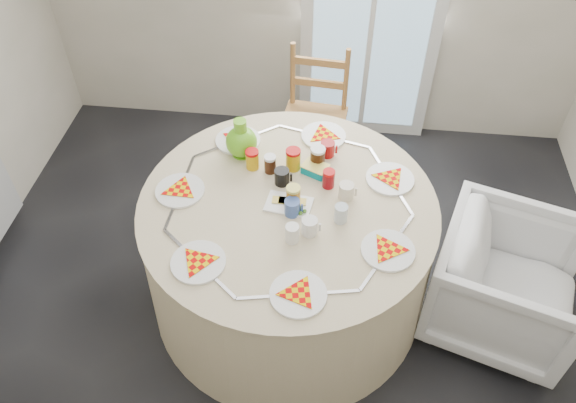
# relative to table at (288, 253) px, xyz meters

# --- Properties ---
(floor) EXTENTS (4.00, 4.00, 0.00)m
(floor) POSITION_rel_table_xyz_m (0.00, -0.27, -0.38)
(floor) COLOR black
(floor) RESTS_ON ground
(glass_door) EXTENTS (1.00, 0.08, 2.10)m
(glass_door) POSITION_rel_table_xyz_m (0.40, 1.68, 0.68)
(glass_door) COLOR silver
(glass_door) RESTS_ON floor
(table) EXTENTS (1.64, 1.64, 0.83)m
(table) POSITION_rel_table_xyz_m (0.00, 0.00, 0.00)
(table) COLOR beige
(table) RESTS_ON floor
(wooden_chair) EXTENTS (0.47, 0.46, 0.98)m
(wooden_chair) POSITION_rel_table_xyz_m (0.05, 1.11, 0.09)
(wooden_chair) COLOR #AE6C3B
(wooden_chair) RESTS_ON floor
(armchair) EXTENTS (0.90, 0.93, 0.78)m
(armchair) POSITION_rel_table_xyz_m (1.23, -0.07, 0.02)
(armchair) COLOR silver
(armchair) RESTS_ON floor
(place_settings) EXTENTS (1.58, 1.58, 0.03)m
(place_settings) POSITION_rel_table_xyz_m (0.00, 0.00, 0.40)
(place_settings) COLOR silver
(place_settings) RESTS_ON table
(jar_cluster) EXTENTS (0.51, 0.28, 0.14)m
(jar_cluster) POSITION_rel_table_xyz_m (-0.02, 0.20, 0.45)
(jar_cluster) COLOR brown
(jar_cluster) RESTS_ON table
(butter_tub) EXTENTS (0.17, 0.15, 0.06)m
(butter_tub) POSITION_rel_table_xyz_m (0.12, 0.25, 0.41)
(butter_tub) COLOR #008195
(butter_tub) RESTS_ON table
(green_pitcher) EXTENTS (0.21, 0.21, 0.23)m
(green_pitcher) POSITION_rel_table_xyz_m (-0.31, 0.36, 0.49)
(green_pitcher) COLOR #60BA1B
(green_pitcher) RESTS_ON table
(cheese_platter) EXTENTS (0.26, 0.19, 0.03)m
(cheese_platter) POSITION_rel_table_xyz_m (0.01, -0.02, 0.40)
(cheese_platter) COLOR white
(cheese_platter) RESTS_ON table
(mugs_glasses) EXTENTS (0.80, 0.80, 0.11)m
(mugs_glasses) POSITION_rel_table_xyz_m (0.13, 0.03, 0.44)
(mugs_glasses) COLOR #A3979A
(mugs_glasses) RESTS_ON table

